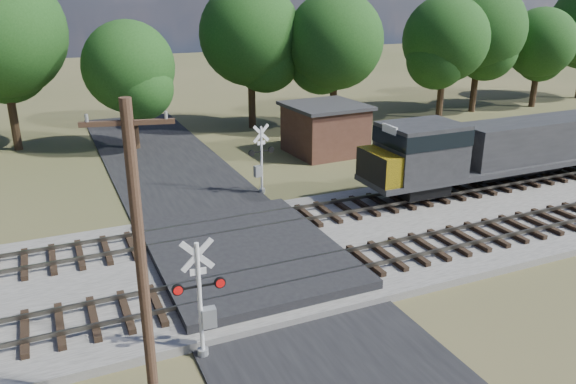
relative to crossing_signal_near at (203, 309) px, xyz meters
name	(u,v)px	position (x,y,z in m)	size (l,w,h in m)	color
ground	(250,267)	(3.17, 4.81, -1.58)	(160.00, 160.00, 0.00)	#434A27
ballast_bed	(448,219)	(13.17, 5.31, -1.43)	(140.00, 10.00, 0.30)	gray
road	(250,266)	(3.17, 4.81, -1.54)	(7.00, 60.00, 0.08)	black
crossing_panel	(245,254)	(3.17, 5.31, -1.27)	(7.00, 9.00, 0.62)	#262628
track_near	(345,264)	(6.29, 2.81, -1.17)	(140.00, 2.60, 0.33)	black
track_far	(291,218)	(6.29, 7.81, -1.17)	(140.00, 2.60, 0.33)	black
crossing_signal_near	(203,309)	(0.00, 0.00, 0.00)	(1.53, 0.33, 3.80)	silver
crossing_signal_far	(260,166)	(6.63, 12.50, -0.02)	(1.50, 0.38, 3.74)	silver
utility_pole	(141,262)	(-1.83, -1.73, 2.70)	(1.95, 0.55, 8.08)	#39261A
equipment_shed	(325,128)	(13.41, 18.19, 0.08)	(5.06, 5.06, 3.28)	#41251B
treeline	(253,40)	(11.29, 25.69, 5.21)	(78.83, 11.36, 11.84)	black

